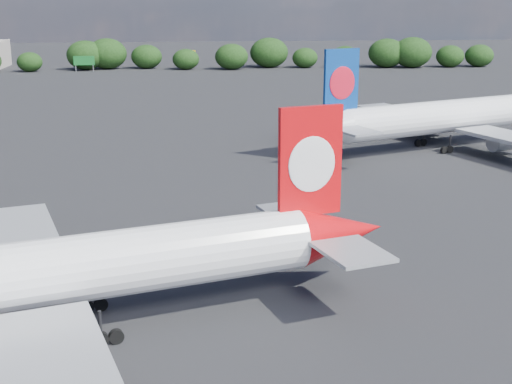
{
  "coord_description": "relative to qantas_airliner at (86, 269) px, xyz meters",
  "views": [
    {
      "loc": [
        11.06,
        -37.65,
        21.9
      ],
      "look_at": [
        16.0,
        12.0,
        8.0
      ],
      "focal_mm": 50.0,
      "sensor_mm": 36.0,
      "label": 1
    }
  ],
  "objects": [
    {
      "name": "qantas_airliner",
      "position": [
        0.0,
        0.0,
        0.0
      ],
      "size": [
        42.94,
        41.18,
        14.26
      ],
      "color": "white",
      "rests_on": "ground"
    },
    {
      "name": "china_southern_airliner",
      "position": [
        43.41,
        54.12,
        0.24
      ],
      "size": [
        44.39,
        42.72,
        15.04
      ],
      "color": "white",
      "rests_on": "ground"
    },
    {
      "name": "highway_sign",
      "position": [
        -22.22,
        168.81,
        -1.21
      ],
      "size": [
        6.0,
        0.3,
        4.5
      ],
      "color": "#135F22",
      "rests_on": "ground"
    },
    {
      "name": "billboard_yellow",
      "position": [
        7.78,
        174.81,
        -0.47
      ],
      "size": [
        5.0,
        0.3,
        5.5
      ],
      "color": "yellow",
      "rests_on": "ground"
    },
    {
      "name": "horizon_treeline",
      "position": [
        11.4,
        172.93,
        -0.41
      ],
      "size": [
        201.07,
        15.55,
        9.27
      ],
      "color": "black",
      "rests_on": "ground"
    },
    {
      "name": "ground",
      "position": [
        -4.22,
        52.81,
        -4.34
      ],
      "size": [
        500.0,
        500.0,
        0.0
      ],
      "primitive_type": "plane",
      "color": "black",
      "rests_on": "ground"
    }
  ]
}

